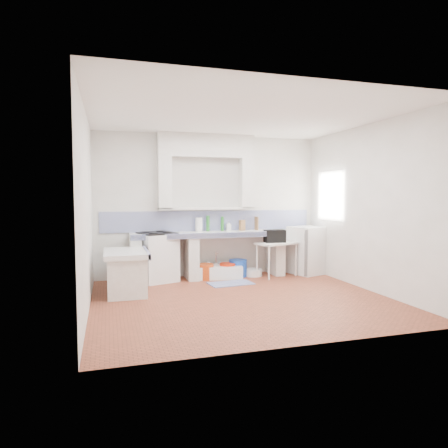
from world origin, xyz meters
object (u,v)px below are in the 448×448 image
object	(u,v)px
stove	(157,258)
sink	(218,272)
side_table	(277,259)
fridge	(307,250)

from	to	relation	value
stove	sink	world-z (taller)	stove
side_table	sink	bearing A→B (deg)	151.92
stove	side_table	distance (m)	2.34
side_table	fridge	bearing A→B (deg)	-10.59
sink	stove	bearing A→B (deg)	-171.08
stove	fridge	bearing A→B (deg)	-20.69
sink	side_table	world-z (taller)	side_table
stove	fridge	world-z (taller)	fridge
sink	fridge	world-z (taller)	fridge
sink	fridge	bearing A→B (deg)	7.59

